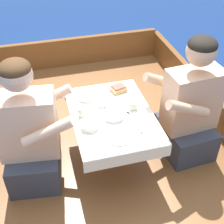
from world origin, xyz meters
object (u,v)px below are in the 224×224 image
Objects in this scene: person_starboard at (189,110)px; tin_can at (133,105)px; person_port at (30,136)px; coffee_cup_port at (82,111)px; sandwich at (118,89)px; coffee_cup_starboard at (103,102)px.

person_starboard reaches higher than tin_can.
person_port reaches higher than coffee_cup_port.
person_port is 0.78m from sandwich.
sandwich is (-0.47, 0.32, 0.07)m from person_starboard.
sandwich is at bearing 100.69° from tin_can.
person_starboard is at bearing -34.19° from sandwich.
coffee_cup_starboard is (0.17, 0.08, -0.01)m from coffee_cup_port.
coffee_cup_port is at bearing -147.22° from sandwich.
coffee_cup_port is 0.92× the size of coffee_cup_starboard.
person_port is 10.77× the size of coffee_cup_port.
person_starboard is 0.66m from coffee_cup_starboard.
coffee_cup_port is at bearing -11.76° from person_starboard.
person_port is at bearing -5.51° from person_starboard.
coffee_cup_port reaches higher than tin_can.
sandwich is at bearing 40.43° from coffee_cup_starboard.
person_starboard is 0.81m from coffee_cup_port.
person_port is 0.99× the size of person_starboard.
sandwich reaches higher than tin_can.
coffee_cup_starboard is (-0.16, -0.14, -0.00)m from sandwich.
person_port is at bearing -175.43° from tin_can.
person_port is at bearing -164.11° from coffee_cup_starboard.
sandwich is (0.72, 0.30, 0.08)m from person_port.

